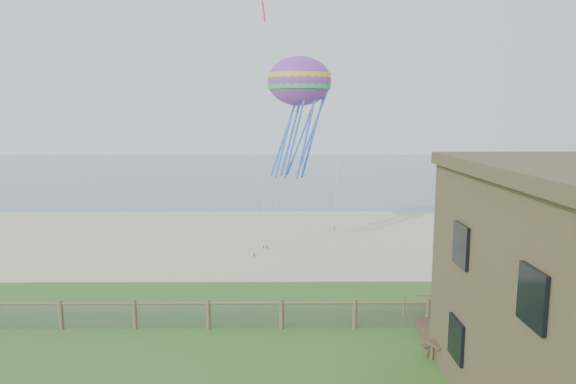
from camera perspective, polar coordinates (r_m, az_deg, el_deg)
name	(u,v)px	position (r m, az deg, el deg)	size (l,w,h in m)	color
sand_beach	(283,237)	(37.02, -0.59, -5.05)	(72.00, 20.00, 0.02)	#C1B38C
ocean	(284,172)	(80.46, -0.50, 2.29)	(160.00, 68.00, 0.02)	slate
chainlink_fence	(281,316)	(21.58, -0.73, -13.60)	(36.20, 0.20, 1.25)	brown
picnic_table	(452,349)	(20.05, 17.76, -16.33)	(1.81, 1.37, 0.77)	brown
octopus_kite	(299,115)	(29.78, 1.27, 8.56)	(3.59, 2.54, 7.40)	#E12359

